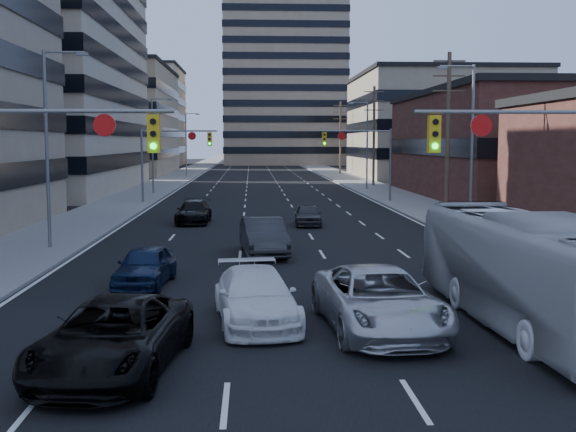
% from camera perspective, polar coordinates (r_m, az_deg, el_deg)
% --- Properties ---
extents(ground, '(400.00, 400.00, 0.00)m').
position_cam_1_polar(ground, '(14.08, 2.61, -14.57)').
color(ground, black).
rests_on(ground, ground).
extents(road_surface, '(18.00, 300.00, 0.02)m').
position_cam_1_polar(road_surface, '(143.22, -2.40, 3.90)').
color(road_surface, black).
rests_on(road_surface, ground).
extents(sidewalk_left, '(5.00, 300.00, 0.15)m').
position_cam_1_polar(sidewalk_left, '(143.58, -7.01, 3.89)').
color(sidewalk_left, slate).
rests_on(sidewalk_left, ground).
extents(sidewalk_right, '(5.00, 300.00, 0.15)m').
position_cam_1_polar(sidewalk_right, '(143.78, 2.20, 3.93)').
color(sidewalk_right, slate).
rests_on(sidewalk_right, ground).
extents(office_left_far, '(20.00, 30.00, 16.00)m').
position_cam_1_polar(office_left_far, '(115.43, -14.37, 7.22)').
color(office_left_far, gray).
rests_on(office_left_far, ground).
extents(storefront_right_mid, '(20.00, 30.00, 9.00)m').
position_cam_1_polar(storefront_right_mid, '(68.01, 19.00, 5.20)').
color(storefront_right_mid, '#472119').
rests_on(storefront_right_mid, ground).
extents(office_right_far, '(22.00, 28.00, 14.00)m').
position_cam_1_polar(office_right_far, '(104.51, 11.74, 6.89)').
color(office_right_far, gray).
rests_on(office_right_far, ground).
extents(apartment_tower, '(26.00, 26.00, 58.00)m').
position_cam_1_polar(apartment_tower, '(165.06, -0.36, 14.26)').
color(apartment_tower, gray).
rests_on(apartment_tower, ground).
extents(bg_block_left, '(24.00, 24.00, 20.00)m').
position_cam_1_polar(bg_block_left, '(155.53, -12.92, 7.59)').
color(bg_block_left, '#ADA089').
rests_on(bg_block_left, ground).
extents(bg_block_right, '(22.00, 22.00, 12.00)m').
position_cam_1_polar(bg_block_right, '(146.96, 10.24, 6.20)').
color(bg_block_right, gray).
rests_on(bg_block_right, ground).
extents(signal_near_left, '(6.59, 0.33, 6.00)m').
position_cam_1_polar(signal_near_left, '(22.02, -19.22, 4.01)').
color(signal_near_left, slate).
rests_on(signal_near_left, ground).
extents(signal_near_right, '(6.59, 0.33, 6.00)m').
position_cam_1_polar(signal_near_right, '(22.87, 19.61, 4.05)').
color(signal_near_right, slate).
rests_on(signal_near_right, ground).
extents(signal_far_left, '(6.09, 0.33, 6.00)m').
position_cam_1_polar(signal_far_left, '(58.48, -9.23, 5.19)').
color(signal_far_left, slate).
rests_on(signal_far_left, ground).
extents(signal_far_right, '(6.09, 0.33, 6.00)m').
position_cam_1_polar(signal_far_right, '(58.82, 5.89, 5.24)').
color(signal_far_right, slate).
rests_on(signal_far_right, ground).
extents(utility_pole_block, '(2.20, 0.28, 11.00)m').
position_cam_1_polar(utility_pole_block, '(50.96, 12.52, 6.70)').
color(utility_pole_block, '#4C3D2D').
rests_on(utility_pole_block, ground).
extents(utility_pole_midblock, '(2.20, 0.28, 11.00)m').
position_cam_1_polar(utility_pole_midblock, '(80.28, 6.80, 6.44)').
color(utility_pole_midblock, '#4C3D2D').
rests_on(utility_pole_midblock, ground).
extents(utility_pole_distant, '(2.20, 0.28, 11.00)m').
position_cam_1_polar(utility_pole_distant, '(109.97, 4.16, 6.30)').
color(utility_pole_distant, '#4C3D2D').
rests_on(utility_pole_distant, ground).
extents(streetlight_left_near, '(2.03, 0.22, 9.00)m').
position_cam_1_polar(streetlight_left_near, '(34.35, -18.29, 5.80)').
color(streetlight_left_near, slate).
rests_on(streetlight_left_near, ground).
extents(streetlight_left_mid, '(2.03, 0.22, 9.00)m').
position_cam_1_polar(streetlight_left_mid, '(68.73, -10.54, 5.88)').
color(streetlight_left_mid, slate).
rests_on(streetlight_left_mid, ground).
extents(streetlight_left_far, '(2.03, 0.22, 9.00)m').
position_cam_1_polar(streetlight_left_far, '(103.53, -7.97, 5.89)').
color(streetlight_left_far, slate).
rests_on(streetlight_left_far, ground).
extents(streetlight_right_near, '(2.03, 0.22, 9.00)m').
position_cam_1_polar(streetlight_right_near, '(39.87, 14.12, 5.89)').
color(streetlight_right_near, slate).
rests_on(streetlight_right_near, ground).
extents(streetlight_right_far, '(2.03, 0.22, 9.00)m').
position_cam_1_polar(streetlight_right_far, '(74.05, 6.15, 5.94)').
color(streetlight_right_far, slate).
rests_on(streetlight_right_far, ground).
extents(black_pickup, '(3.19, 5.82, 1.54)m').
position_cam_1_polar(black_pickup, '(16.05, -13.65, -9.26)').
color(black_pickup, black).
rests_on(black_pickup, ground).
extents(white_van, '(2.59, 5.24, 1.46)m').
position_cam_1_polar(white_van, '(19.70, -2.56, -6.40)').
color(white_van, white).
rests_on(white_van, ground).
extents(silver_suv, '(3.20, 6.13, 1.65)m').
position_cam_1_polar(silver_suv, '(18.98, 7.18, -6.63)').
color(silver_suv, '#BBBBC0').
rests_on(silver_suv, ground).
extents(transit_bus, '(2.94, 11.13, 3.08)m').
position_cam_1_polar(transit_bus, '(20.17, 18.37, -4.07)').
color(transit_bus, beige).
rests_on(transit_bus, ground).
extents(sedan_blue, '(2.01, 4.17, 1.37)m').
position_cam_1_polar(sedan_blue, '(25.26, -11.22, -3.88)').
color(sedan_blue, '#0D1B37').
rests_on(sedan_blue, ground).
extents(sedan_grey_center, '(2.22, 5.09, 1.63)m').
position_cam_1_polar(sedan_grey_center, '(31.38, -1.95, -1.65)').
color(sedan_grey_center, '#2C2C2E').
rests_on(sedan_grey_center, ground).
extents(sedan_black_far, '(2.05, 4.78, 1.37)m').
position_cam_1_polar(sedan_black_far, '(44.07, -7.46, 0.31)').
color(sedan_black_far, black).
rests_on(sedan_black_far, ground).
extents(sedan_grey_right, '(1.64, 3.79, 1.27)m').
position_cam_1_polar(sedan_grey_right, '(42.53, 1.59, 0.09)').
color(sedan_grey_right, '#343537').
rests_on(sedan_grey_right, ground).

